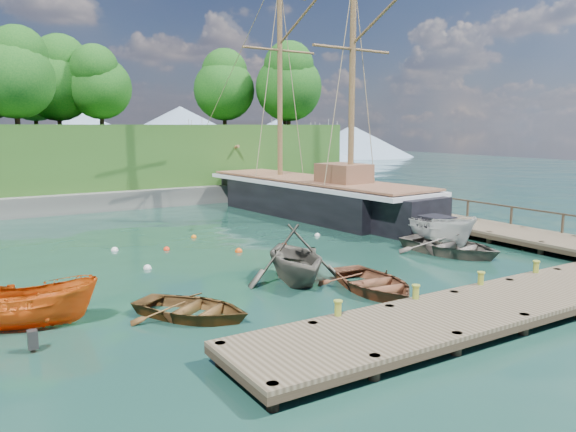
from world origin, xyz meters
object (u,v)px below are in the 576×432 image
rowboat_3 (450,254)px  cabin_boat_white (436,245)px  schooner (313,200)px  rowboat_0 (192,317)px  rowboat_1 (295,282)px  rowboat_2 (373,291)px  motorboat_orange (28,328)px

rowboat_3 → cabin_boat_white: cabin_boat_white is taller
cabin_boat_white → schooner: (-0.10, 10.95, 1.05)m
cabin_boat_white → rowboat_0: bearing=-165.7°
rowboat_0 → rowboat_3: size_ratio=0.80×
rowboat_1 → rowboat_2: rowboat_1 is taller
rowboat_0 → schooner: 20.71m
rowboat_1 → schooner: 16.18m
rowboat_0 → schooner: bearing=10.1°
motorboat_orange → schooner: bearing=-38.3°
rowboat_2 → cabin_boat_white: bearing=38.1°
rowboat_3 → schooner: schooner is taller
rowboat_2 → schooner: bearing=71.2°
rowboat_1 → cabin_boat_white: size_ratio=0.92×
rowboat_0 → cabin_boat_white: (14.59, 3.81, 0.00)m
rowboat_2 → rowboat_3: rowboat_3 is taller
rowboat_0 → rowboat_2: 6.68m
cabin_boat_white → schooner: size_ratio=0.18×
rowboat_0 → cabin_boat_white: 15.08m
rowboat_1 → schooner: schooner is taller
rowboat_0 → rowboat_1: bearing=-15.6°
rowboat_3 → motorboat_orange: bearing=169.8°
rowboat_1 → motorboat_orange: size_ratio=1.08×
motorboat_orange → cabin_boat_white: bearing=-66.4°
rowboat_3 → motorboat_orange: size_ratio=1.20×
rowboat_1 → rowboat_3: rowboat_1 is taller
schooner → motorboat_orange: bearing=-150.4°
rowboat_1 → rowboat_2: (1.73, -2.56, 0.00)m
rowboat_1 → rowboat_3: 8.67m
rowboat_1 → rowboat_2: 3.09m
motorboat_orange → cabin_boat_white: (19.11, 2.15, 0.00)m
rowboat_0 → rowboat_1: size_ratio=0.88×
motorboat_orange → rowboat_0: bearing=-93.0°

